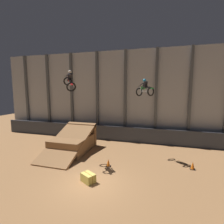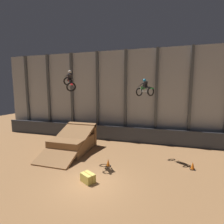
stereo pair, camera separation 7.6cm
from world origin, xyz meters
name	(u,v)px [view 1 (the left image)]	position (x,y,z in m)	size (l,w,h in m)	color
ground_plane	(91,183)	(0.00, 0.00, 0.00)	(60.00, 60.00, 0.00)	#996B42
arena_back_wall	(126,96)	(0.00, 10.14, 5.07)	(32.00, 0.40, 10.15)	#ADB2B7
lower_barrier	(123,134)	(0.00, 9.17, 0.83)	(31.36, 0.20, 1.67)	#383D47
dirt_ramp	(74,142)	(-3.97, 5.13, 0.81)	(3.12, 6.04, 2.44)	olive
rider_bike_left_air	(70,81)	(-2.88, 2.81, 6.45)	(1.63, 1.75, 1.66)	black
rider_bike_right_air	(145,89)	(2.64, 5.44, 5.85)	(1.63, 1.56, 1.46)	black
traffic_cone_near_ramp	(108,163)	(0.32, 2.61, 0.28)	(0.36, 0.36, 0.58)	black
traffic_cone_arena_edge	(193,166)	(6.40, 3.90, 0.28)	(0.36, 0.36, 0.58)	black
hay_bale_trackside	(88,178)	(-0.22, 0.12, 0.28)	(1.08, 0.97, 0.57)	#CCB751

